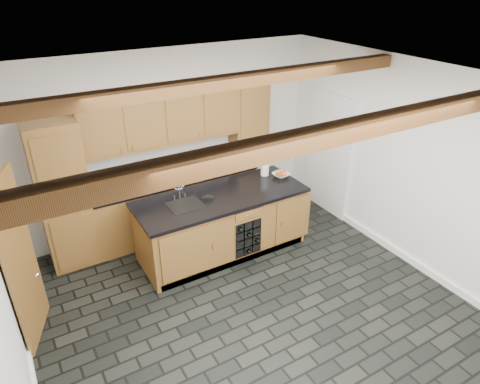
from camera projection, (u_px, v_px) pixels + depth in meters
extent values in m
plane|color=black|center=(251.00, 309.00, 5.35)|extent=(5.00, 5.00, 0.00)
plane|color=white|center=(167.00, 142.00, 6.60)|extent=(5.00, 0.00, 5.00)
plane|color=white|center=(408.00, 165.00, 5.82)|extent=(0.00, 5.00, 5.00)
plane|color=white|center=(254.00, 85.00, 4.04)|extent=(5.00, 5.00, 0.00)
cube|color=#4F3614|center=(339.00, 133.00, 3.18)|extent=(4.90, 0.15, 0.15)
cube|color=#4F3614|center=(224.00, 83.00, 4.55)|extent=(4.90, 0.15, 0.15)
cube|color=white|center=(390.00, 247.00, 6.44)|extent=(0.04, 5.00, 0.10)
cube|color=white|center=(2.00, 248.00, 4.76)|extent=(0.06, 0.94, 2.04)
cube|color=olive|center=(21.00, 262.00, 4.57)|extent=(0.31, 0.77, 2.00)
cube|color=white|center=(330.00, 155.00, 7.13)|extent=(0.06, 0.98, 2.04)
cube|color=black|center=(331.00, 155.00, 7.15)|extent=(0.02, 0.86, 1.96)
cube|color=olive|center=(63.00, 195.00, 5.80)|extent=(0.65, 0.60, 2.10)
cube|color=olive|center=(177.00, 204.00, 6.81)|extent=(2.60, 0.60, 0.88)
cube|color=black|center=(175.00, 178.00, 6.59)|extent=(2.64, 0.62, 0.05)
cube|color=white|center=(166.00, 155.00, 6.68)|extent=(2.60, 0.02, 0.52)
cube|color=olive|center=(161.00, 120.00, 6.22)|extent=(2.40, 0.35, 0.75)
cube|color=olive|center=(249.00, 112.00, 6.95)|extent=(0.60, 0.35, 1.00)
cube|color=olive|center=(222.00, 225.00, 6.27)|extent=(2.40, 0.90, 0.88)
cube|color=black|center=(221.00, 197.00, 6.05)|extent=(2.46, 0.96, 0.05)
cube|color=olive|center=(190.00, 253.00, 5.58)|extent=(0.80, 0.02, 0.70)
cube|color=olive|center=(293.00, 219.00, 6.33)|extent=(0.60, 0.02, 0.70)
cube|color=black|center=(243.00, 234.00, 6.13)|extent=(0.42, 0.30, 0.56)
cylinder|color=black|center=(236.00, 225.00, 5.94)|extent=(0.07, 0.26, 0.07)
cylinder|color=black|center=(244.00, 247.00, 6.20)|extent=(0.07, 0.26, 0.07)
cylinder|color=black|center=(244.00, 231.00, 6.07)|extent=(0.07, 0.26, 0.07)
cylinder|color=black|center=(253.00, 236.00, 6.20)|extent=(0.07, 0.26, 0.07)
cube|color=black|center=(185.00, 205.00, 5.80)|extent=(0.45, 0.40, 0.02)
cylinder|color=silver|center=(180.00, 193.00, 5.89)|extent=(0.02, 0.02, 0.20)
torus|color=silver|center=(179.00, 184.00, 5.82)|extent=(0.18, 0.02, 0.18)
cylinder|color=silver|center=(174.00, 198.00, 5.88)|extent=(0.02, 0.02, 0.08)
cylinder|color=silver|center=(185.00, 196.00, 5.95)|extent=(0.02, 0.02, 0.08)
cube|color=black|center=(208.00, 198.00, 5.93)|extent=(0.18, 0.15, 0.04)
cylinder|color=black|center=(208.00, 197.00, 5.92)|extent=(0.11, 0.11, 0.01)
imported|color=beige|center=(281.00, 175.00, 6.56)|extent=(0.29, 0.29, 0.06)
sphere|color=#B63018|center=(284.00, 172.00, 6.57)|extent=(0.07, 0.07, 0.07)
sphere|color=orange|center=(280.00, 172.00, 6.59)|extent=(0.07, 0.07, 0.07)
sphere|color=#4F8A25|center=(278.00, 173.00, 6.55)|extent=(0.07, 0.07, 0.07)
sphere|color=red|center=(280.00, 174.00, 6.51)|extent=(0.07, 0.07, 0.07)
sphere|color=orange|center=(284.00, 174.00, 6.52)|extent=(0.07, 0.07, 0.07)
cylinder|color=white|center=(265.00, 168.00, 6.58)|extent=(0.13, 0.13, 0.24)
imported|color=white|center=(88.00, 190.00, 6.09)|extent=(0.11, 0.11, 0.09)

